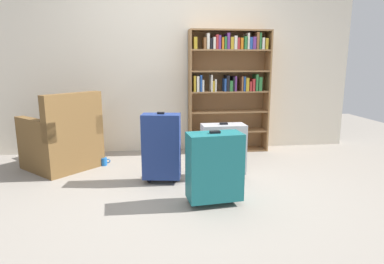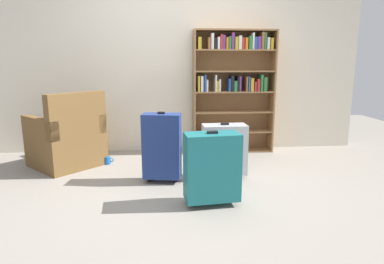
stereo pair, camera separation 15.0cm
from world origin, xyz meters
TOP-DOWN VIEW (x-y plane):
  - ground_plane at (0.00, 0.00)m, footprint 8.88×8.88m
  - back_wall at (0.00, 1.71)m, footprint 5.08×0.10m
  - bookshelf at (0.75, 1.53)m, footprint 1.10×0.27m
  - armchair at (-1.37, 1.00)m, footprint 0.99×0.99m
  - mug at (-0.91, 1.02)m, footprint 0.12×0.08m
  - suitcase_teal at (0.20, -0.25)m, footprint 0.49×0.29m
  - suitcase_silver at (0.43, 0.42)m, footprint 0.47×0.24m
  - suitcase_navy_blue at (-0.24, 0.35)m, footprint 0.41×0.26m

SIDE VIEW (x-z plane):
  - ground_plane at x=0.00m, z-range 0.00..0.00m
  - mug at x=-0.91m, z-range 0.00..0.10m
  - armchair at x=-1.37m, z-range -0.13..0.77m
  - suitcase_silver at x=0.43m, z-range 0.01..0.62m
  - suitcase_teal at x=0.20m, z-range 0.01..0.68m
  - suitcase_navy_blue at x=-0.24m, z-range 0.01..0.75m
  - bookshelf at x=0.75m, z-range 0.13..1.78m
  - back_wall at x=0.00m, z-range 0.00..2.60m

